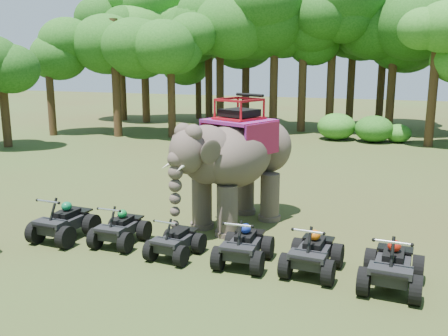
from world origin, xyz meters
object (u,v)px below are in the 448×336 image
(elephant, at_px, (237,161))
(atv_1, at_px, (120,224))
(atv_5, at_px, (393,260))
(atv_0, at_px, (64,217))
(atv_4, at_px, (313,248))
(atv_3, at_px, (244,240))
(atv_2, at_px, (175,236))

(elephant, distance_m, atv_1, 4.10)
(atv_1, xyz_separation_m, atv_5, (7.39, -0.35, 0.08))
(elephant, xyz_separation_m, atv_5, (4.83, -3.20, -1.37))
(atv_0, xyz_separation_m, atv_5, (9.17, -0.16, 0.02))
(atv_0, relative_size, atv_5, 0.98)
(atv_1, height_order, atv_5, atv_5)
(atv_4, bearing_deg, elephant, 138.64)
(elephant, bearing_deg, atv_3, -44.91)
(elephant, distance_m, atv_0, 5.47)
(elephant, bearing_deg, atv_4, -21.37)
(atv_3, bearing_deg, elephant, 110.00)
(atv_3, xyz_separation_m, atv_5, (3.64, -0.19, 0.05))
(atv_0, xyz_separation_m, atv_3, (5.52, 0.04, -0.03))
(atv_0, height_order, atv_5, atv_5)
(elephant, distance_m, atv_3, 3.53)
(elephant, xyz_separation_m, atv_4, (2.95, -2.94, -1.41))
(atv_5, bearing_deg, elephant, 149.70)
(atv_1, distance_m, atv_5, 7.40)
(atv_5, bearing_deg, atv_0, -177.76)
(elephant, relative_size, atv_1, 2.99)
(elephant, bearing_deg, atv_1, -108.48)
(atv_1, xyz_separation_m, atv_4, (5.51, -0.09, 0.04))
(atv_0, xyz_separation_m, atv_2, (3.65, -0.11, -0.10))
(elephant, relative_size, atv_5, 2.63)
(atv_2, relative_size, atv_3, 0.89)
(atv_0, relative_size, atv_2, 1.18)
(elephant, bearing_deg, atv_2, -78.68)
(elephant, xyz_separation_m, atv_0, (-4.34, -3.04, -1.38))
(atv_4, bearing_deg, atv_2, -173.07)
(elephant, bearing_deg, atv_0, -121.43)
(atv_0, relative_size, atv_1, 1.11)
(elephant, relative_size, atv_4, 2.80)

